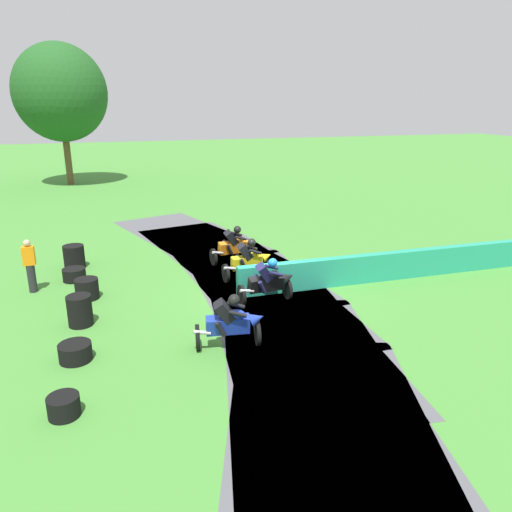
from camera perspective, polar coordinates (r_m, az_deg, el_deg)
ground_plane at (r=14.62m, az=1.10°, el=-4.38°), size 120.00×120.00×0.00m
track_asphalt at (r=14.48m, az=-0.85°, el=-4.59°), size 6.35×23.45×0.01m
safety_barrier at (r=16.82m, az=18.73°, el=-0.73°), size 12.43×0.38×0.90m
motorcycle_lead_blue at (r=11.29m, az=-2.93°, el=-7.73°), size 1.71×0.91×1.43m
motorcycle_chase_black at (r=13.75m, az=1.47°, el=-2.96°), size 1.68×0.81×1.43m
motorcycle_trailing_yellow at (r=15.50m, az=-0.82°, el=-0.48°), size 1.68×0.77×1.42m
motorcycle_fourth_orange at (r=17.14m, az=-2.51°, el=1.27°), size 1.68×0.88×1.43m
tire_stack_near at (r=9.90m, az=-21.58°, el=-16.03°), size 0.58×0.58×0.40m
tire_stack_mid_a at (r=11.67m, az=-20.39°, el=-10.49°), size 0.72×0.72×0.40m
tire_stack_mid_b at (r=13.27m, az=-19.93°, el=-6.02°), size 0.62×0.62×0.80m
tire_stack_far at (r=14.97m, az=-19.18°, el=-3.64°), size 0.67×0.67×0.60m
tire_stack_extra_a at (r=16.63m, az=-20.50°, el=-2.05°), size 0.72×0.72×0.40m
tire_stack_extra_b at (r=17.81m, az=-20.51°, el=-0.09°), size 0.70×0.70×0.80m
track_marshal at (r=15.94m, az=-24.93°, el=-1.07°), size 0.34×0.24×1.63m
tree_far_right at (r=35.96m, az=-21.92°, el=17.29°), size 5.98×5.98×9.15m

